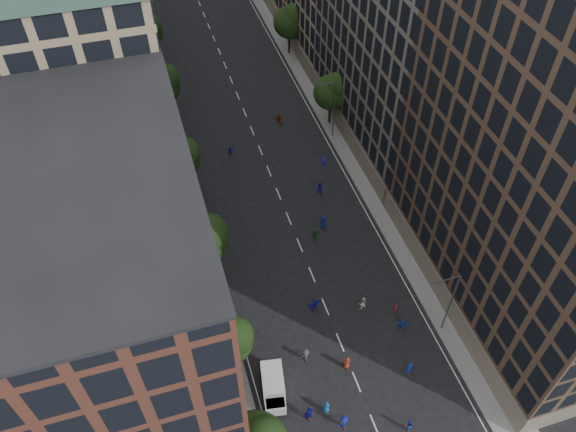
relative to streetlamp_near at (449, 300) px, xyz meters
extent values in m
plane|color=black|center=(-10.37, 28.00, -5.17)|extent=(240.00, 240.00, 0.00)
cube|color=slate|center=(-22.37, 35.50, -5.09)|extent=(4.00, 105.00, 0.15)
cube|color=slate|center=(1.63, 35.50, -5.09)|extent=(4.00, 105.00, 0.15)
cube|color=#4F281E|center=(-29.37, -1.00, 9.83)|extent=(14.00, 22.00, 30.00)
cube|color=#968162|center=(-29.37, 23.00, 11.83)|extent=(14.00, 26.00, 34.00)
cube|color=#4F281E|center=(-29.37, 46.00, 8.83)|extent=(14.00, 20.00, 28.00)
cube|color=#4A3627|center=(8.63, 3.00, 12.83)|extent=(14.00, 30.00, 36.00)
cube|color=#615850|center=(8.63, 32.00, 11.33)|extent=(14.00, 28.00, 33.00)
cylinder|color=black|center=(-21.57, 2.00, -3.32)|extent=(0.36, 0.36, 3.70)
sphere|color=black|center=(-21.57, 2.00, 0.04)|extent=(4.80, 4.80, 4.80)
sphere|color=black|center=(-20.97, 1.52, 1.24)|extent=(3.60, 3.60, 3.60)
cylinder|color=black|center=(-21.57, 14.00, -3.06)|extent=(0.36, 0.36, 4.22)
sphere|color=black|center=(-21.57, 14.00, 0.78)|extent=(5.60, 5.60, 5.60)
sphere|color=black|center=(-20.87, 13.44, 2.18)|extent=(4.20, 4.20, 4.20)
cylinder|color=black|center=(-21.57, 28.00, -3.23)|extent=(0.36, 0.36, 3.87)
sphere|color=black|center=(-21.57, 28.00, 0.29)|extent=(5.00, 5.00, 5.00)
sphere|color=black|center=(-20.94, 27.50, 1.54)|extent=(3.75, 3.75, 3.75)
cylinder|color=black|center=(-21.57, 44.00, -3.14)|extent=(0.36, 0.36, 4.05)
sphere|color=black|center=(-21.57, 44.00, 0.54)|extent=(5.40, 5.40, 5.40)
sphere|color=black|center=(-20.89, 43.46, 1.89)|extent=(4.05, 4.05, 4.05)
cylinder|color=black|center=(-21.57, 60.00, -3.28)|extent=(0.36, 0.36, 3.78)
sphere|color=black|center=(-21.57, 60.00, 0.16)|extent=(4.80, 4.80, 4.80)
sphere|color=black|center=(-20.97, 59.52, 1.36)|extent=(3.60, 3.60, 3.60)
cylinder|color=black|center=(0.83, 36.00, -3.30)|extent=(0.36, 0.36, 3.74)
sphere|color=black|center=(0.83, 36.00, 0.10)|extent=(5.00, 5.00, 5.00)
sphere|color=black|center=(1.46, 35.50, 1.35)|extent=(3.75, 3.75, 3.75)
cylinder|color=black|center=(0.83, 56.00, -3.19)|extent=(0.36, 0.36, 3.96)
sphere|color=black|center=(0.83, 56.00, 0.41)|extent=(5.20, 5.20, 5.20)
sphere|color=black|center=(1.48, 55.48, 1.71)|extent=(3.90, 3.90, 3.90)
cylinder|color=#595B60|center=(0.23, 0.00, -0.67)|extent=(0.18, 0.18, 9.00)
cylinder|color=#595B60|center=(-0.97, 0.00, 3.83)|extent=(2.40, 0.12, 0.12)
cube|color=#595B60|center=(-2.07, 0.00, 3.78)|extent=(0.50, 0.22, 0.15)
cylinder|color=#595B60|center=(0.23, 33.00, -0.67)|extent=(0.18, 0.18, 9.00)
cylinder|color=#595B60|center=(-0.97, 33.00, 3.83)|extent=(2.40, 0.12, 0.12)
cube|color=#595B60|center=(-2.07, 33.00, 3.78)|extent=(0.50, 0.22, 0.15)
cube|color=white|center=(-18.28, -1.32, -3.78)|extent=(2.56, 3.74, 2.11)
cube|color=white|center=(-18.63, -3.40, -4.16)|extent=(2.15, 1.83, 1.34)
cube|color=black|center=(-18.63, -3.40, -3.54)|extent=(1.91, 1.52, 0.10)
cylinder|color=black|center=(-19.62, -3.52, -4.80)|extent=(0.36, 0.76, 0.73)
cylinder|color=black|center=(-17.73, -3.84, -4.80)|extent=(0.36, 0.76, 0.73)
cylinder|color=black|center=(-19.00, 0.17, -4.80)|extent=(0.36, 0.76, 0.73)
cylinder|color=black|center=(-17.11, -0.15, -4.80)|extent=(0.36, 0.76, 0.73)
imported|color=blue|center=(-14.17, -4.90, -4.38)|extent=(0.80, 0.55, 1.58)
imported|color=#132F9B|center=(-5.25, -3.61, -4.20)|extent=(0.75, 0.54, 1.93)
imported|color=#1433A9|center=(-7.68, -8.63, -4.40)|extent=(0.78, 0.63, 1.53)
imported|color=#1519AE|center=(-13.14, -6.67, -4.32)|extent=(1.22, 0.91, 1.69)
imported|color=#11118E|center=(-15.92, -5.04, -4.20)|extent=(1.22, 0.78, 1.93)
imported|color=#1744BB|center=(-3.72, 1.16, -4.39)|extent=(1.52, 0.90, 1.56)
imported|color=#A92B1C|center=(-10.74, -1.24, -4.34)|extent=(0.84, 0.57, 1.65)
imported|color=maroon|center=(-3.65, 3.14, -4.42)|extent=(0.56, 0.38, 1.50)
imported|color=white|center=(-6.72, 4.70, -4.28)|extent=(0.89, 0.71, 1.79)
imported|color=#424247|center=(-14.31, 0.76, -4.37)|extent=(1.10, 0.73, 1.59)
imported|color=#1D611D|center=(-8.33, 15.31, -4.26)|extent=(1.09, 0.50, 1.82)
imported|color=#1915B2|center=(-11.64, 6.02, -4.31)|extent=(1.65, 0.78, 1.71)
imported|color=navy|center=(-6.84, 16.91, -4.30)|extent=(1.00, 0.84, 1.74)
imported|color=#1555B1|center=(-18.87, 20.81, -4.20)|extent=(0.83, 0.71, 1.94)
imported|color=#1F15B0|center=(-5.39, 22.54, -4.23)|extent=(1.08, 0.95, 1.87)
imported|color=#2017BD|center=(-3.12, 27.20, -4.41)|extent=(1.03, 0.66, 1.52)
imported|color=#1425A6|center=(-14.55, 32.99, -4.42)|extent=(0.91, 0.43, 1.51)
imported|color=#963619|center=(-6.21, 37.86, -4.33)|extent=(1.64, 0.98, 1.68)
camera|label=1|loc=(-24.04, -25.22, 45.33)|focal=35.00mm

